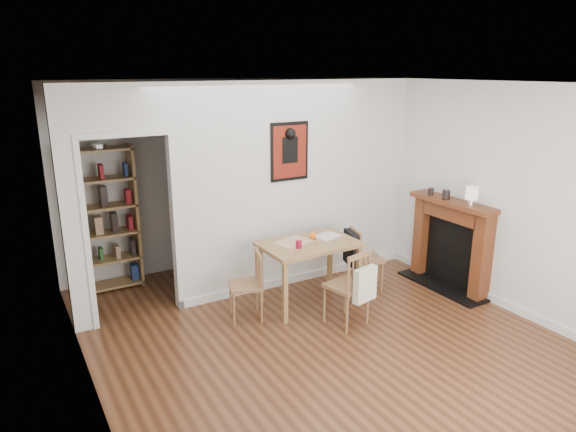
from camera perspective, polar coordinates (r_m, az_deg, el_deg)
ground at (r=5.61m, az=3.58°, el=-13.07°), size 5.20×5.20×0.00m
room_shell at (r=6.27m, az=-2.25°, el=2.87°), size 5.20×5.20×5.20m
dining_table at (r=6.04m, az=2.41°, el=-3.81°), size 1.13×0.72×0.77m
chair_left at (r=5.79m, az=-4.76°, el=-7.75°), size 0.50×0.50×0.79m
chair_right at (r=6.57m, az=8.52°, el=-4.66°), size 0.54×0.50×0.81m
chair_front at (r=5.69m, az=6.63°, el=-7.77°), size 0.51×0.56×0.87m
bookshelf at (r=6.80m, az=-19.59°, el=-0.45°), size 0.77×0.31×1.83m
fireplace at (r=6.87m, az=17.69°, el=-2.64°), size 0.45×1.25×1.16m
red_glass at (r=5.82m, az=1.20°, el=-3.16°), size 0.07×0.07×0.09m
orange_fruit at (r=6.13m, az=2.79°, el=-2.19°), size 0.08×0.08×0.08m
placemat at (r=6.02m, az=0.63°, el=-2.90°), size 0.50×0.43×0.00m
notebook at (r=6.22m, az=4.35°, el=-2.26°), size 0.36×0.31×0.02m
mantel_lamp at (r=6.41m, az=19.74°, el=2.30°), size 0.15×0.15×0.24m
ceramic_jar_a at (r=6.68m, az=17.17°, el=2.28°), size 0.10×0.10×0.12m
ceramic_jar_b at (r=6.86m, az=15.59°, el=2.65°), size 0.07×0.07×0.09m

